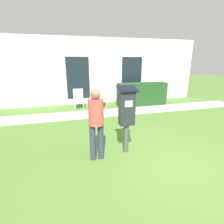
{
  "coord_description": "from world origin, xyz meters",
  "views": [
    {
      "loc": [
        -2.13,
        -2.71,
        2.13
      ],
      "look_at": [
        -1.14,
        0.81,
        1.05
      ],
      "focal_mm": 28.0,
      "sensor_mm": 36.0,
      "label": 1
    }
  ],
  "objects_px": {
    "parking_meter": "(127,111)",
    "person_standing": "(96,120)",
    "outdoor_chair_left": "(78,97)",
    "outdoor_chair_middle": "(101,96)",
    "outdoor_chair_right": "(125,96)"
  },
  "relations": [
    {
      "from": "parking_meter",
      "to": "person_standing",
      "type": "xyz_separation_m",
      "value": [
        -0.73,
        -0.13,
        -0.09
      ]
    },
    {
      "from": "outdoor_chair_left",
      "to": "person_standing",
      "type": "bearing_deg",
      "value": -80.48
    },
    {
      "from": "parking_meter",
      "to": "outdoor_chair_right",
      "type": "height_order",
      "value": "parking_meter"
    },
    {
      "from": "parking_meter",
      "to": "outdoor_chair_left",
      "type": "height_order",
      "value": "parking_meter"
    },
    {
      "from": "person_standing",
      "to": "outdoor_chair_right",
      "type": "relative_size",
      "value": 1.76
    },
    {
      "from": "outdoor_chair_middle",
      "to": "outdoor_chair_right",
      "type": "relative_size",
      "value": 1.0
    },
    {
      "from": "parking_meter",
      "to": "person_standing",
      "type": "distance_m",
      "value": 0.75
    },
    {
      "from": "parking_meter",
      "to": "person_standing",
      "type": "height_order",
      "value": "parking_meter"
    },
    {
      "from": "parking_meter",
      "to": "outdoor_chair_left",
      "type": "xyz_separation_m",
      "value": [
        -0.72,
        4.31,
        -0.49
      ]
    },
    {
      "from": "outdoor_chair_middle",
      "to": "outdoor_chair_right",
      "type": "xyz_separation_m",
      "value": [
        1.06,
        -0.36,
        0.0
      ]
    },
    {
      "from": "parking_meter",
      "to": "outdoor_chair_right",
      "type": "distance_m",
      "value": 4.21
    },
    {
      "from": "person_standing",
      "to": "outdoor_chair_middle",
      "type": "xyz_separation_m",
      "value": [
        1.07,
        4.43,
        -0.4
      ]
    },
    {
      "from": "outdoor_chair_left",
      "to": "outdoor_chair_middle",
      "type": "distance_m",
      "value": 1.06
    },
    {
      "from": "parking_meter",
      "to": "outdoor_chair_middle",
      "type": "distance_m",
      "value": 4.34
    },
    {
      "from": "parking_meter",
      "to": "outdoor_chair_middle",
      "type": "bearing_deg",
      "value": 85.54
    }
  ]
}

